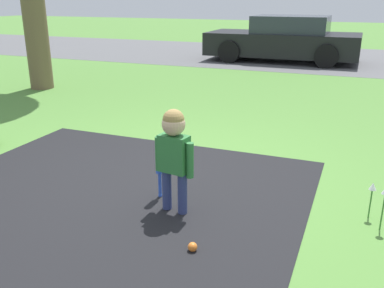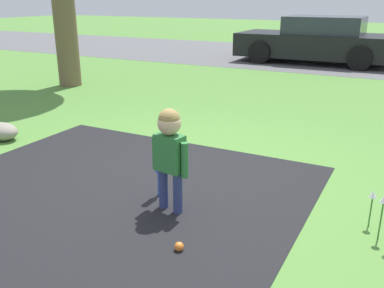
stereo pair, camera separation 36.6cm
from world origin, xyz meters
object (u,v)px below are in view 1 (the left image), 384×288
Objects in this scene: child at (174,147)px; parked_car at (284,40)px; baseball_bat at (159,160)px; sports_ball at (193,247)px.

child is 0.22× the size of parked_car.
child is 1.60× the size of baseball_bat.
parked_car reaches higher than child.
parked_car is (-0.81, 9.44, 0.01)m from child.
child is 9.47m from parked_car.
sports_ball is 10.04m from parked_car.
child is at bearing -39.87° from baseball_bat.
sports_ball is at bearing 96.46° from parked_car.
baseball_bat is at bearing 130.39° from sports_ball.
child is 12.95× the size of sports_ball.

